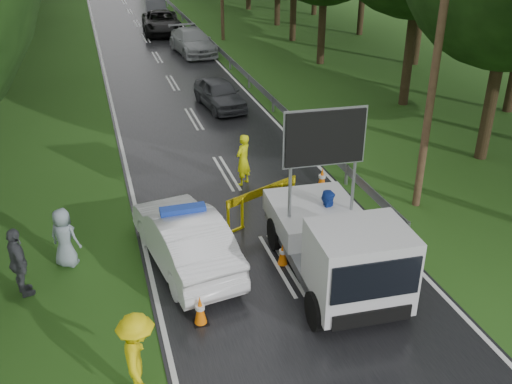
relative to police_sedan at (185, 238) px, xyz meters
name	(u,v)px	position (x,y,z in m)	size (l,w,h in m)	color
ground	(281,265)	(2.38, -0.79, -0.77)	(160.00, 160.00, 0.00)	#234814
road	(146,38)	(2.38, 29.21, -0.76)	(7.00, 140.00, 0.02)	black
guardrail	(197,29)	(6.08, 28.88, -0.23)	(0.12, 60.06, 0.70)	gray
utility_pole_near	(439,43)	(7.58, 1.21, 4.29)	(1.40, 0.24, 10.00)	#452F20
police_sedan	(185,238)	(0.00, 0.00, 0.00)	(2.34, 4.87, 1.69)	white
work_truck	(338,246)	(3.43, -1.96, 0.34)	(2.55, 5.27, 4.11)	gray
barrier	(262,196)	(2.61, 1.64, 0.05)	(2.45, 1.12, 1.10)	yellow
officer	(243,160)	(2.73, 4.21, 0.12)	(0.65, 0.43, 1.79)	#E3EB0C
civilian	(328,219)	(3.88, -0.29, 0.10)	(0.85, 0.66, 1.74)	#193BA3
bystander_left	(138,358)	(-1.62, -4.29, 0.19)	(1.24, 0.71, 1.92)	yellow
bystander_mid	(19,263)	(-4.01, -0.20, 0.13)	(1.06, 0.44, 1.81)	#43444B
bystander_right	(64,238)	(-2.98, 0.83, 0.05)	(0.80, 0.52, 1.64)	#84939F
queue_car_first	(220,94)	(3.87, 12.51, -0.11)	(1.58, 3.92, 1.34)	#3C3E44
queue_car_second	(193,42)	(4.75, 23.72, -0.02)	(2.12, 5.20, 1.51)	#999CA0
queue_car_third	(161,22)	(3.78, 30.77, 0.03)	(2.67, 5.79, 1.61)	black
queue_car_fourth	(156,10)	(4.18, 36.77, -0.01)	(1.62, 4.65, 1.53)	#404248
cone_near_left	(200,310)	(-0.12, -2.50, -0.41)	(0.35, 0.35, 0.74)	black
cone_center	(283,254)	(2.43, -0.79, -0.44)	(0.32, 0.32, 0.68)	black
cone_far	(272,207)	(2.95, 1.71, -0.41)	(0.36, 0.36, 0.76)	black
cone_left_mid	(151,215)	(-0.61, 2.21, -0.40)	(0.37, 0.37, 0.78)	black
cone_right	(322,179)	(5.13, 3.08, -0.39)	(0.38, 0.38, 0.80)	black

